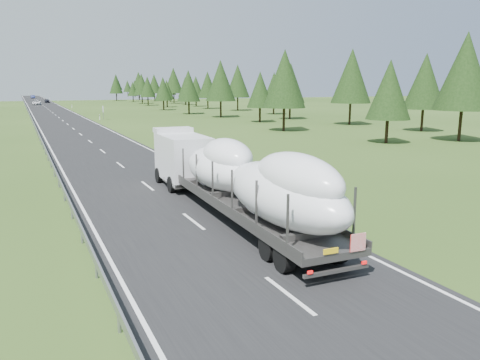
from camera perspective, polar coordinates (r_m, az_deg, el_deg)
name	(u,v)px	position (r m, az deg, el deg)	size (l,w,h in m)	color
ground	(289,295)	(15.34, 5.97, -13.83)	(400.00, 400.00, 0.00)	#2C4517
road_surface	(55,115)	(112.24, -21.60, 7.41)	(10.00, 400.00, 0.02)	black
guardrail	(29,113)	(111.93, -24.34, 7.49)	(0.10, 400.00, 0.76)	slate
marker_posts	(64,103)	(167.49, -20.68, 8.77)	(0.13, 350.08, 1.00)	silver
highway_sign	(103,110)	(93.07, -16.36, 8.17)	(0.08, 0.90, 2.60)	slate
tree_line_right	(212,83)	(125.22, -3.46, 11.73)	(27.11, 298.65, 12.55)	black
boat_truck	(234,174)	(23.18, -0.78, 0.76)	(3.26, 20.07, 4.06)	silver
distant_van	(37,102)	(170.46, -23.54, 8.66)	(2.52, 5.46, 1.52)	white
distant_car_dark	(47,101)	(187.37, -22.45, 8.90)	(1.61, 4.01, 1.37)	black
distant_car_blue	(33,97)	(249.36, -23.94, 9.26)	(1.70, 4.87, 1.60)	navy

